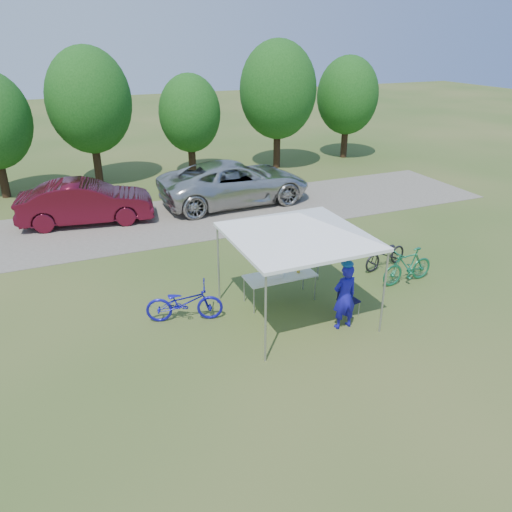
% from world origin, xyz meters
% --- Properties ---
extents(ground, '(100.00, 100.00, 0.00)m').
position_xyz_m(ground, '(0.00, 0.00, 0.00)').
color(ground, '#2D5119').
rests_on(ground, ground).
extents(gravel_strip, '(24.00, 5.00, 0.02)m').
position_xyz_m(gravel_strip, '(0.00, 8.00, 0.01)').
color(gravel_strip, gray).
rests_on(gravel_strip, ground).
extents(canopy, '(4.53, 4.53, 3.00)m').
position_xyz_m(canopy, '(0.00, 0.00, 2.65)').
color(canopy, '#A5A5AA').
rests_on(canopy, ground).
extents(treeline, '(24.89, 4.28, 6.30)m').
position_xyz_m(treeline, '(-0.29, 14.05, 3.53)').
color(treeline, '#382314').
rests_on(treeline, ground).
extents(folding_table, '(1.86, 0.77, 0.76)m').
position_xyz_m(folding_table, '(-0.06, 0.79, 0.72)').
color(folding_table, white).
rests_on(folding_table, ground).
extents(folding_chair, '(0.50, 0.52, 0.85)m').
position_xyz_m(folding_chair, '(1.22, -0.43, 0.50)').
color(folding_chair, black).
rests_on(folding_chair, ground).
extents(cooler, '(0.50, 0.34, 0.36)m').
position_xyz_m(cooler, '(-0.28, 0.79, 0.95)').
color(cooler, white).
rests_on(cooler, folding_table).
extents(ice_cream_cup, '(0.09, 0.09, 0.07)m').
position_xyz_m(ice_cream_cup, '(0.45, 0.74, 0.80)').
color(ice_cream_cup, gold).
rests_on(ice_cream_cup, folding_table).
extents(cyclist, '(0.61, 0.40, 1.66)m').
position_xyz_m(cyclist, '(0.79, -0.97, 0.83)').
color(cyclist, '#1814A6').
rests_on(cyclist, ground).
extents(bike_blue, '(1.99, 1.17, 0.99)m').
position_xyz_m(bike_blue, '(-2.63, 0.84, 0.49)').
color(bike_blue, '#1713A9').
rests_on(bike_blue, ground).
extents(bike_green, '(1.73, 0.57, 1.03)m').
position_xyz_m(bike_green, '(3.73, 0.33, 0.51)').
color(bike_green, '#186C45').
rests_on(bike_green, ground).
extents(bike_dark, '(1.77, 0.95, 0.88)m').
position_xyz_m(bike_dark, '(3.78, 1.39, 0.44)').
color(bike_dark, black).
rests_on(bike_dark, ground).
extents(minivan, '(6.28, 2.99, 1.73)m').
position_xyz_m(minivan, '(1.84, 9.03, 0.88)').
color(minivan, beige).
rests_on(minivan, gravel_strip).
extents(sedan, '(5.00, 2.36, 1.58)m').
position_xyz_m(sedan, '(-4.08, 8.96, 0.81)').
color(sedan, '#520D1C').
rests_on(sedan, gravel_strip).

